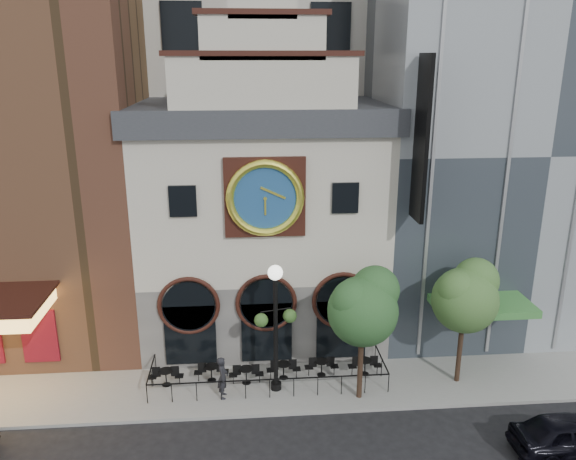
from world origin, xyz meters
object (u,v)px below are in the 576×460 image
(tree_right, at_px, (466,295))
(bistro_3, at_px, (284,369))
(bistro_5, at_px, (365,365))
(bistro_0, at_px, (166,376))
(bistro_1, at_px, (211,372))
(bistro_4, at_px, (322,366))
(pedestrian, at_px, (223,377))
(tree_left, at_px, (364,305))
(bistro_2, at_px, (246,374))
(car_right, at_px, (572,435))
(lamppost, at_px, (276,315))

(tree_right, bearing_deg, bistro_3, 174.28)
(bistro_5, bearing_deg, bistro_3, -179.65)
(bistro_0, height_order, bistro_3, same)
(bistro_1, relative_size, bistro_4, 1.00)
(bistro_1, xyz_separation_m, bistro_3, (3.33, -0.06, 0.00))
(bistro_5, relative_size, pedestrian, 0.81)
(tree_left, bearing_deg, bistro_2, 163.92)
(bistro_5, height_order, tree_right, tree_right)
(bistro_0, bearing_deg, bistro_2, -2.01)
(bistro_2, bearing_deg, bistro_0, 177.99)
(pedestrian, bearing_deg, car_right, -106.03)
(bistro_2, relative_size, pedestrian, 0.81)
(bistro_0, xyz_separation_m, tree_right, (13.42, -0.65, 3.83))
(bistro_3, bearing_deg, bistro_0, -178.39)
(tree_left, bearing_deg, pedestrian, 175.82)
(bistro_5, bearing_deg, tree_right, -11.16)
(bistro_0, bearing_deg, car_right, -19.55)
(tree_left, xyz_separation_m, tree_right, (4.78, 0.91, -0.09))
(bistro_5, distance_m, tree_left, 4.33)
(bistro_0, height_order, car_right, car_right)
(bistro_1, distance_m, tree_left, 7.88)
(bistro_5, height_order, pedestrian, pedestrian)
(bistro_2, distance_m, car_right, 13.49)
(bistro_5, xyz_separation_m, lamppost, (-4.24, -0.88, 3.22))
(bistro_0, relative_size, bistro_1, 1.00)
(pedestrian, distance_m, tree_right, 11.31)
(car_right, height_order, tree_left, tree_left)
(bistro_0, bearing_deg, tree_right, -2.79)
(bistro_3, distance_m, bistro_5, 3.84)
(lamppost, bearing_deg, bistro_0, 157.83)
(pedestrian, relative_size, tree_right, 0.33)
(bistro_2, xyz_separation_m, tree_left, (4.99, -1.44, 3.92))
(bistro_5, xyz_separation_m, pedestrian, (-6.60, -1.30, 0.51))
(bistro_4, distance_m, tree_right, 7.38)
(bistro_5, bearing_deg, tree_left, -108.24)
(tree_left, bearing_deg, bistro_1, 164.91)
(lamppost, bearing_deg, car_right, -38.45)
(bistro_3, xyz_separation_m, car_right, (10.57, -5.81, 0.17))
(bistro_2, bearing_deg, lamppost, -23.40)
(car_right, bearing_deg, bistro_3, 59.49)
(bistro_2, xyz_separation_m, pedestrian, (-1.03, -1.00, 0.51))
(bistro_1, xyz_separation_m, tree_right, (11.37, -0.86, 3.83))
(car_right, bearing_deg, lamppost, 63.99)
(bistro_5, bearing_deg, lamppost, -168.30)
(bistro_0, xyz_separation_m, tree_left, (8.64, -1.57, 3.92))
(bistro_2, relative_size, bistro_3, 1.00)
(bistro_4, height_order, car_right, car_right)
(tree_left, bearing_deg, car_right, -29.27)
(pedestrian, distance_m, tree_left, 6.94)
(bistro_5, bearing_deg, bistro_1, 179.72)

